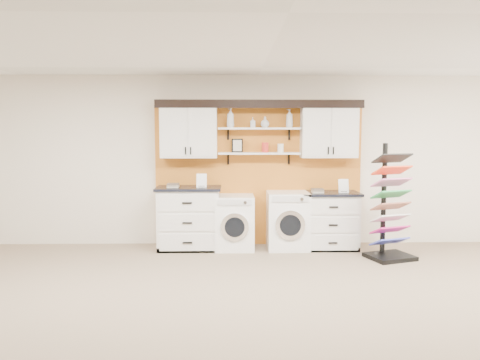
{
  "coord_description": "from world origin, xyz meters",
  "views": [
    {
      "loc": [
        -0.46,
        -3.77,
        1.86
      ],
      "look_at": [
        -0.34,
        2.3,
        1.25
      ],
      "focal_mm": 35.0,
      "sensor_mm": 36.0,
      "label": 1
    }
  ],
  "objects_px": {
    "base_cabinet_left": "(189,218)",
    "dryer": "(288,220)",
    "sample_rack": "(390,223)",
    "base_cabinet_right": "(329,220)",
    "washer": "(234,222)"
  },
  "relations": [
    {
      "from": "base_cabinet_left",
      "to": "dryer",
      "type": "distance_m",
      "value": 1.59
    },
    {
      "from": "sample_rack",
      "to": "base_cabinet_right",
      "type": "bearing_deg",
      "value": 120.95
    },
    {
      "from": "base_cabinet_left",
      "to": "base_cabinet_right",
      "type": "distance_m",
      "value": 2.26
    },
    {
      "from": "base_cabinet_right",
      "to": "sample_rack",
      "type": "relative_size",
      "value": 0.55
    },
    {
      "from": "washer",
      "to": "sample_rack",
      "type": "xyz_separation_m",
      "value": [
        2.29,
        -0.65,
        0.11
      ]
    },
    {
      "from": "base_cabinet_right",
      "to": "washer",
      "type": "bearing_deg",
      "value": -179.87
    },
    {
      "from": "washer",
      "to": "sample_rack",
      "type": "relative_size",
      "value": 0.5
    },
    {
      "from": "base_cabinet_right",
      "to": "sample_rack",
      "type": "bearing_deg",
      "value": -40.51
    },
    {
      "from": "base_cabinet_left",
      "to": "dryer",
      "type": "relative_size",
      "value": 1.12
    },
    {
      "from": "base_cabinet_left",
      "to": "sample_rack",
      "type": "xyz_separation_m",
      "value": [
        3.02,
        -0.65,
        0.04
      ]
    },
    {
      "from": "washer",
      "to": "dryer",
      "type": "height_order",
      "value": "dryer"
    },
    {
      "from": "base_cabinet_left",
      "to": "sample_rack",
      "type": "relative_size",
      "value": 0.6
    },
    {
      "from": "washer",
      "to": "base_cabinet_left",
      "type": "bearing_deg",
      "value": 179.74
    },
    {
      "from": "base_cabinet_right",
      "to": "dryer",
      "type": "bearing_deg",
      "value": -179.71
    },
    {
      "from": "base_cabinet_right",
      "to": "dryer",
      "type": "height_order",
      "value": "same"
    }
  ]
}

